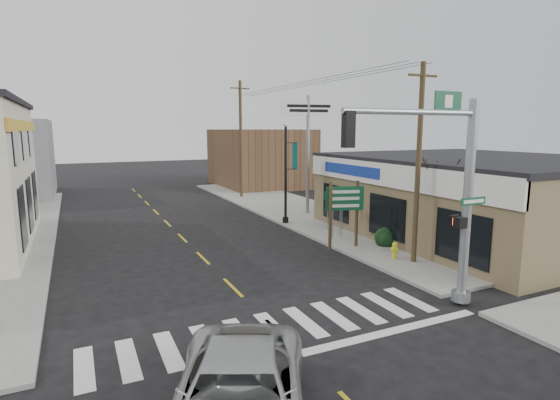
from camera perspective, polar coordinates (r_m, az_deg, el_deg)
name	(u,v)px	position (r m, az deg, el deg)	size (l,w,h in m)	color
ground	(280,334)	(12.72, 0.03, -17.10)	(140.00, 140.00, 0.00)	black
sidewalk_right	(321,218)	(27.69, 5.36, -2.41)	(6.00, 38.00, 0.13)	gray
center_line	(203,258)	(19.76, -10.03, -7.48)	(0.12, 56.00, 0.01)	gold
crosswalk	(274,328)	(13.05, -0.75, -16.38)	(11.00, 2.20, 0.01)	silver
thrift_store	(477,198)	(25.58, 24.35, 0.23)	(12.00, 14.00, 4.00)	#786648
bldg_distant_right	(260,158)	(43.79, -2.59, 5.53)	(8.00, 10.00, 5.60)	brown
traffic_signal_pole	(450,182)	(14.21, 21.36, 2.20)	(5.22, 0.39, 6.61)	gray
guide_sign	(344,206)	(20.38, 8.41, -0.75)	(1.80, 0.14, 3.14)	#4A3A22
fire_hydrant	(395,250)	(19.52, 14.73, -6.28)	(0.23, 0.23, 0.72)	gold
ped_crossing_sign	(333,204)	(22.17, 6.96, -0.58)	(0.99, 0.07, 2.55)	gray
lamp_post	(287,165)	(25.57, 0.86, 4.58)	(0.77, 0.60, 5.92)	black
dance_center_sign	(308,126)	(28.67, 3.69, 9.57)	(3.60, 0.23, 7.65)	gray
bare_tree	(441,166)	(19.63, 20.33, 4.14)	(2.52, 2.52, 5.04)	black
shrub_front	(429,233)	(22.32, 18.93, -4.16)	(1.42, 1.42, 1.07)	#153412
shrub_back	(385,238)	(21.59, 13.53, -4.80)	(0.98, 0.98, 0.74)	black
utility_pole_near	(418,163)	(18.67, 17.62, 4.69)	(1.41, 0.21, 8.13)	#4B2E20
utility_pole_far	(241,138)	(35.83, -5.15, 8.05)	(1.62, 0.24, 9.33)	#3E281B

